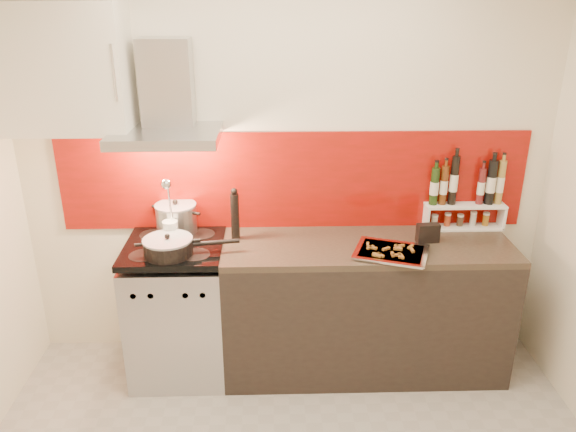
{
  "coord_description": "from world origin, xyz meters",
  "views": [
    {
      "loc": [
        -0.09,
        -2.05,
        2.36
      ],
      "look_at": [
        0.0,
        0.95,
        1.15
      ],
      "focal_mm": 35.0,
      "sensor_mm": 36.0,
      "label": 1
    }
  ],
  "objects_px": {
    "pepper_mill": "(235,215)",
    "range_stove": "(179,311)",
    "stock_pot": "(176,218)",
    "baking_tray": "(391,252)",
    "counter": "(364,306)",
    "saute_pan": "(169,246)"
  },
  "relations": [
    {
      "from": "pepper_mill",
      "to": "range_stove",
      "type": "bearing_deg",
      "value": -164.7
    },
    {
      "from": "stock_pot",
      "to": "pepper_mill",
      "type": "relative_size",
      "value": 0.78
    },
    {
      "from": "stock_pot",
      "to": "baking_tray",
      "type": "relative_size",
      "value": 0.52
    },
    {
      "from": "pepper_mill",
      "to": "counter",
      "type": "bearing_deg",
      "value": -6.79
    },
    {
      "from": "counter",
      "to": "pepper_mill",
      "type": "relative_size",
      "value": 5.33
    },
    {
      "from": "saute_pan",
      "to": "pepper_mill",
      "type": "distance_m",
      "value": 0.46
    },
    {
      "from": "saute_pan",
      "to": "baking_tray",
      "type": "relative_size",
      "value": 1.11
    },
    {
      "from": "range_stove",
      "to": "stock_pot",
      "type": "relative_size",
      "value": 3.46
    },
    {
      "from": "counter",
      "to": "stock_pot",
      "type": "relative_size",
      "value": 6.84
    },
    {
      "from": "saute_pan",
      "to": "pepper_mill",
      "type": "bearing_deg",
      "value": 32.65
    },
    {
      "from": "saute_pan",
      "to": "baking_tray",
      "type": "bearing_deg",
      "value": -0.73
    },
    {
      "from": "counter",
      "to": "stock_pot",
      "type": "xyz_separation_m",
      "value": [
        -1.2,
        0.19,
        0.56
      ]
    },
    {
      "from": "range_stove",
      "to": "stock_pot",
      "type": "xyz_separation_m",
      "value": [
        -0.0,
        0.19,
        0.57
      ]
    },
    {
      "from": "baking_tray",
      "to": "range_stove",
      "type": "bearing_deg",
      "value": 173.32
    },
    {
      "from": "pepper_mill",
      "to": "baking_tray",
      "type": "relative_size",
      "value": 0.67
    },
    {
      "from": "counter",
      "to": "stock_pot",
      "type": "bearing_deg",
      "value": 171.13
    },
    {
      "from": "counter",
      "to": "range_stove",
      "type": "bearing_deg",
      "value": -179.77
    },
    {
      "from": "range_stove",
      "to": "baking_tray",
      "type": "height_order",
      "value": "baking_tray"
    },
    {
      "from": "range_stove",
      "to": "counter",
      "type": "distance_m",
      "value": 1.2
    },
    {
      "from": "stock_pot",
      "to": "saute_pan",
      "type": "xyz_separation_m",
      "value": [
        0.01,
        -0.33,
        -0.04
      ]
    },
    {
      "from": "counter",
      "to": "baking_tray",
      "type": "relative_size",
      "value": 3.56
    },
    {
      "from": "range_stove",
      "to": "saute_pan",
      "type": "xyz_separation_m",
      "value": [
        0.0,
        -0.14,
        0.52
      ]
    }
  ]
}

